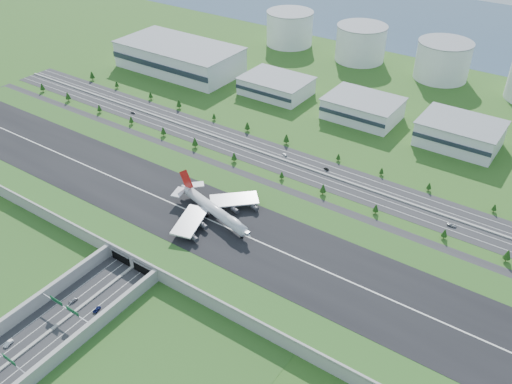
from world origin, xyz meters
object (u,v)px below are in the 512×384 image
Objects in this scene: boeing_747 at (214,210)px; car_5 at (326,169)px; fuel_tank_a at (290,28)px; car_4 at (133,112)px; car_7 at (285,154)px; car_0 at (73,300)px; car_6 at (452,225)px; car_2 at (97,309)px; car_1 at (8,343)px.

boeing_747 is 101.04m from car_5.
fuel_tank_a is 223.64m from car_4.
car_7 is (124.67, -208.48, -16.69)m from fuel_tank_a.
car_0 is 223.33m from car_6.
car_2 is at bearing -71.94° from fuel_tank_a.
car_0 reaches higher than car_1.
car_1 is at bearing -75.67° from fuel_tank_a.
car_7 is at bearing -59.12° from fuel_tank_a.
boeing_747 reaches higher than car_7.
car_7 is at bearing 111.02° from boeing_747.
car_0 is at bearing -89.66° from boeing_747.
car_2 is 1.14× the size of car_5.
car_6 is (140.63, 173.49, -0.05)m from car_0.
boeing_747 is 15.96× the size of car_5.
fuel_tank_a is 412.29m from car_0.
car_1 reaches higher than car_6.
fuel_tank_a is at bearing 98.16° from car_1.
fuel_tank_a reaches higher than car_0.
car_6 is (143.71, 209.31, -0.03)m from car_1.
boeing_747 is 88.20m from car_2.
car_7 is (-3.56, 184.76, 0.03)m from car_2.
fuel_tank_a is at bearing 47.63° from car_6.
boeing_747 is 14.06× the size of car_2.
car_2 is 212.05m from car_6.
car_7 is (14.33, 223.37, -0.12)m from car_1.
car_7 is at bearing 92.14° from car_0.
car_4 is (-18.23, -222.27, -16.60)m from fuel_tank_a.
boeing_747 reaches higher than car_0.
car_7 is (-35.14, 0.60, 0.00)m from car_5.
car_6 is 1.18× the size of car_7.
car_1 is 245.87m from car_4.
car_4 is (-154.19, 84.10, -13.09)m from boeing_747.
fuel_tank_a is 338.15m from car_6.
car_5 is at bearing 90.67° from boeing_747.
car_1 is at bearing -87.09° from boeing_747.
car_6 is at bearing -90.31° from car_4.
car_5 is at bearing 80.71° from car_6.
car_7 is at bearing 80.16° from car_1.
car_4 is (-131.65, 173.76, -0.05)m from car_0.
car_0 reaches higher than car_7.
fuel_tank_a is 10.50× the size of car_2.
boeing_747 is 11.91× the size of car_6.
car_4 is at bearing 132.72° from car_0.
car_1 reaches higher than car_5.
car_6 reaches higher than car_2.
car_0 is 187.90m from car_7.
fuel_tank_a is 446.04m from car_1.
car_1 reaches higher than car_2.
fuel_tank_a is at bearing -4.94° from car_4.
boeing_747 is 13.61× the size of car_1.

